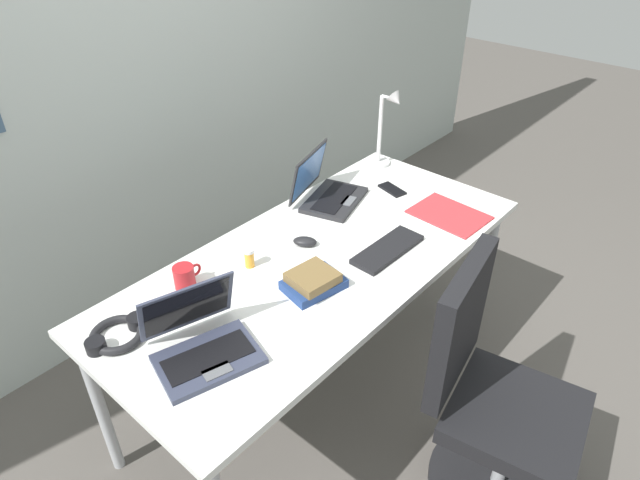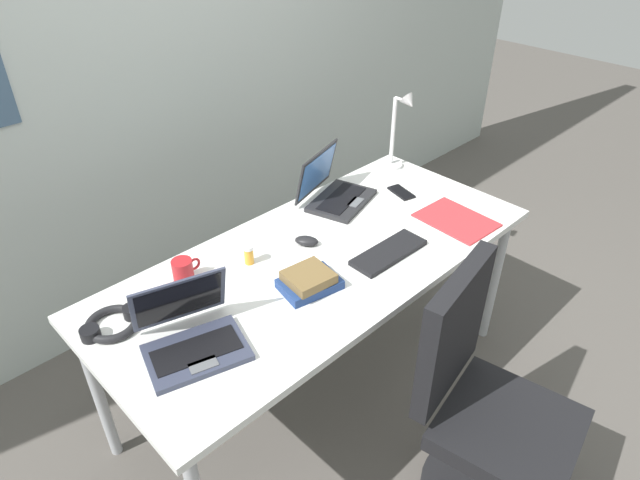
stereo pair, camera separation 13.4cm
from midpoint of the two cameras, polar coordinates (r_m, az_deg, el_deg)
name	(u,v)px [view 1 (the left image)]	position (r m, az deg, el deg)	size (l,w,h in m)	color
ground_plane	(320,386)	(2.66, -1.49, -14.76)	(12.00, 12.00, 0.00)	#56514C
wall_back	(132,57)	(2.72, -20.17, 17.20)	(6.00, 0.13, 2.60)	#B2BCB7
desk	(320,269)	(2.19, -1.76, -2.99)	(1.80, 0.80, 0.74)	white
desk_lamp	(386,129)	(2.76, 5.37, 11.25)	(0.12, 0.18, 0.40)	white
laptop_front_right	(202,343)	(1.79, -14.20, -10.25)	(0.37, 0.36, 0.22)	#33384C
laptop_near_mouse	(326,191)	(2.50, -0.88, 5.02)	(0.37, 0.34, 0.23)	#232326
external_keyboard	(388,249)	(2.19, 5.23, -1.01)	(0.33, 0.12, 0.02)	black
computer_mouse	(305,241)	(2.22, -3.29, -0.19)	(0.06, 0.10, 0.03)	black
cell_phone	(392,189)	(2.61, 5.96, 5.16)	(0.06, 0.14, 0.01)	black
headphones	(117,334)	(1.94, -22.00, -9.02)	(0.21, 0.18, 0.04)	black
pill_bottle	(249,257)	(2.11, -9.09, -1.82)	(0.04, 0.04, 0.08)	gold
book_stack	(313,281)	(1.99, -2.63, -4.32)	(0.23, 0.18, 0.07)	navy
paper_folder_back_left	(449,215)	(2.46, 11.60, 2.54)	(0.23, 0.31, 0.01)	red
coffee_mug	(185,277)	(2.06, -15.55, -3.71)	(0.11, 0.08, 0.09)	#B21E23
office_chair	(492,410)	(2.13, 15.52, -16.57)	(0.52, 0.57, 0.97)	black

